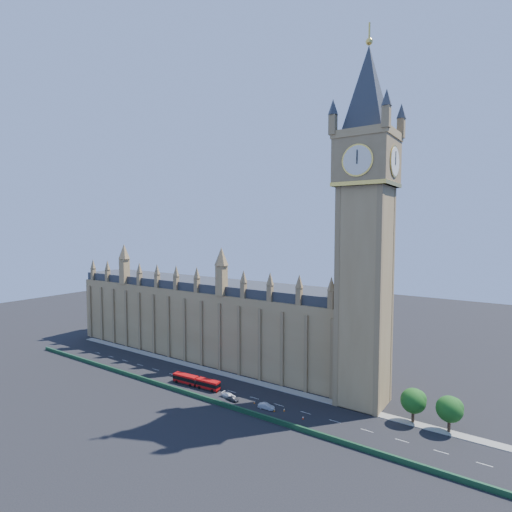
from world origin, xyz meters
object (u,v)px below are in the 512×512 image
Objects in this scene: car_grey at (233,398)px; car_white at (229,395)px; red_bus at (196,381)px; car_silver at (266,406)px.

car_grey is 2.32m from car_white.
car_white is (-2.12, 0.94, 0.02)m from car_grey.
car_grey is (15.21, -1.80, -0.83)m from red_bus.
red_bus reaches higher than car_grey.
red_bus is 3.77× the size of car_silver.
car_white reaches higher than car_grey.
car_silver reaches higher than car_grey.
car_silver is at bearing -77.89° from car_grey.
car_white is at bearing 72.99° from car_grey.
car_silver is at bearing -86.36° from car_white.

